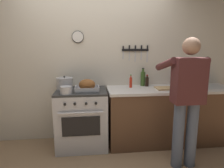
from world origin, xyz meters
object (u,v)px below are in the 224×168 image
Objects in this scene: bottle_soy_sauce at (147,81)px; bottle_dish_soap at (180,81)px; roasting_pan at (87,86)px; stock_pot at (65,83)px; cutting_board at (167,88)px; bottle_hot_sauce at (131,82)px; saucepan at (66,90)px; stove at (82,118)px; person_cook at (187,95)px; bottle_wine_red at (174,78)px; bottle_olive_oil at (143,78)px.

bottle_soy_sauce is 0.54m from bottle_dish_soap.
roasting_pan is 0.39m from stock_pot.
cutting_board is 0.58m from bottle_hot_sauce.
stove is at bearing 46.96° from saucepan.
stock_pot is 1.04m from bottle_hot_sauce.
person_cook is at bearing -26.36° from roasting_pan.
saucepan is (-0.29, -0.15, -0.03)m from roasting_pan.
stock_pot is (-0.35, 0.18, 0.01)m from roasting_pan.
bottle_wine_red is 1.47× the size of bottle_hot_sauce.
bottle_wine_red reaches higher than saucepan.
saucepan is 1.33m from bottle_soy_sauce.
bottle_hot_sauce reaches higher than stove.
bottle_dish_soap is (0.27, 0.17, 0.09)m from cutting_board.
cutting_board is 0.44m from bottle_olive_oil.
bottle_hot_sauce is at bearing -179.63° from bottle_dish_soap.
bottle_olive_oil is 0.53m from bottle_wine_red.
person_cook reaches higher than stock_pot.
roasting_pan is 0.33m from saucepan.
roasting_pan reaches higher than saucepan.
stock_pot is 0.85× the size of bottle_olive_oil.
bottle_dish_soap reaches higher than bottle_hot_sauce.
bottle_dish_soap reaches higher than saucepan.
bottle_soy_sauce is (-0.26, 0.86, 0.03)m from person_cook.
saucepan is (-1.53, 0.46, 0.00)m from person_cook.
bottle_dish_soap reaches higher than stock_pot.
cutting_board is (1.53, 0.16, -0.04)m from saucepan.
person_cook is at bearing -103.31° from bottle_wine_red.
bottle_hot_sauce is (-0.23, -0.12, -0.04)m from bottle_olive_oil.
stove is 2.56× the size of roasting_pan.
stock_pot is (-1.59, 0.80, 0.04)m from person_cook.
cutting_board is 1.87× the size of bottle_soy_sauce.
stove is 0.61m from stock_pot.
roasting_pan is 2.15× the size of saucepan.
bottle_olive_oil is 0.26m from bottle_hot_sauce.
bottle_olive_oil is (0.92, 0.29, 0.05)m from roasting_pan.
bottle_dish_soap is at bearing 4.05° from stove.
bottle_olive_oil is at bearing 169.18° from bottle_dish_soap.
bottle_dish_soap is (1.51, 0.17, 0.02)m from roasting_pan.
bottle_olive_oil is at bearing 19.95° from saucepan.
stove is at bearing -172.99° from bottle_wine_red.
saucepan is at bearing -160.05° from bottle_olive_oil.
person_cook reaches higher than roasting_pan.
person_cook is 1.60m from saucepan.
bottle_dish_soap is at bearing 31.13° from cutting_board.
bottle_hot_sauce is (1.04, -0.02, -0.00)m from stock_pot.
bottle_dish_soap reaches higher than bottle_soy_sauce.
stock_pot is at bearing 74.55° from person_cook.
person_cook is (1.33, -0.67, 0.50)m from stove.
bottle_olive_oil is at bearing 30.84° from person_cook.
bottle_olive_oil reaches higher than bottle_dish_soap.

